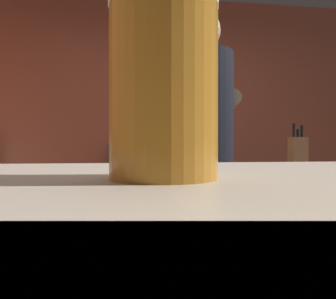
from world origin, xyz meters
TOP-DOWN VIEW (x-y plane):
  - wall_back at (0.00, 2.20)m, footprint 5.20×0.10m
  - prep_counter at (0.35, 0.65)m, footprint 2.10×0.60m
  - back_shelf at (-0.08, 1.92)m, footprint 0.92×0.36m
  - bartender at (-0.03, 0.19)m, footprint 0.48×0.55m
  - knife_block at (0.75, 0.65)m, footprint 0.10×0.08m
  - mixing_bowl at (-0.09, 0.67)m, footprint 0.21×0.21m
  - chefs_knife at (0.26, 0.60)m, footprint 0.24×0.08m
  - pint_glass_far at (-0.33, -1.02)m, footprint 0.08×0.08m
  - bottle_soy at (-0.11, 1.96)m, footprint 0.05×0.05m
  - bottle_vinegar at (-0.44, 1.88)m, footprint 0.06×0.06m

SIDE VIEW (x-z plane):
  - prep_counter at x=0.35m, z-range 0.00..0.92m
  - back_shelf at x=-0.08m, z-range 0.00..1.08m
  - chefs_knife at x=0.26m, z-range 0.92..0.92m
  - mixing_bowl at x=-0.09m, z-range 0.92..0.97m
  - bartender at x=-0.03m, z-range 0.13..1.85m
  - knife_block at x=0.75m, z-range 0.88..1.17m
  - pint_glass_far at x=-0.33m, z-range 1.03..1.17m
  - bottle_soy at x=-0.11m, z-range 1.05..1.24m
  - bottle_vinegar at x=-0.44m, z-range 1.05..1.30m
  - wall_back at x=0.00m, z-range 0.00..2.70m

